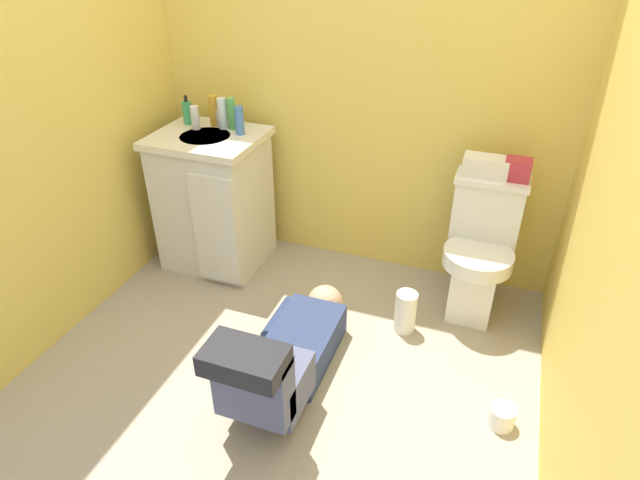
# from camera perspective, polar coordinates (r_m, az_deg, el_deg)

# --- Properties ---
(ground_plane) EXTENTS (2.83, 2.99, 0.04)m
(ground_plane) POSITION_cam_1_polar(r_m,az_deg,el_deg) (2.72, -3.22, -12.70)
(ground_plane) COLOR #A0927E
(wall_back) EXTENTS (2.49, 0.08, 2.40)m
(wall_back) POSITION_cam_1_polar(r_m,az_deg,el_deg) (3.00, 4.24, 18.47)
(wall_back) COLOR #E2C154
(wall_back) RESTS_ON ground_plane
(wall_left) EXTENTS (0.08, 1.99, 2.40)m
(wall_left) POSITION_cam_1_polar(r_m,az_deg,el_deg) (2.77, -28.38, 13.81)
(wall_left) COLOR #E2C154
(wall_left) RESTS_ON ground_plane
(wall_right) EXTENTS (0.08, 1.99, 2.40)m
(wall_right) POSITION_cam_1_polar(r_m,az_deg,el_deg) (1.93, 30.65, 6.65)
(wall_right) COLOR #E2C154
(wall_right) RESTS_ON ground_plane
(toilet) EXTENTS (0.36, 0.46, 0.75)m
(toilet) POSITION_cam_1_polar(r_m,az_deg,el_deg) (2.91, 16.63, -1.07)
(toilet) COLOR silver
(toilet) RESTS_ON ground_plane
(vanity_cabinet) EXTENTS (0.60, 0.53, 0.82)m
(vanity_cabinet) POSITION_cam_1_polar(r_m,az_deg,el_deg) (3.25, -11.21, 4.26)
(vanity_cabinet) COLOR silver
(vanity_cabinet) RESTS_ON ground_plane
(faucet) EXTENTS (0.02, 0.02, 0.10)m
(faucet) POSITION_cam_1_polar(r_m,az_deg,el_deg) (3.19, -10.77, 12.65)
(faucet) COLOR silver
(faucet) RESTS_ON vanity_cabinet
(person_plumber) EXTENTS (0.39, 1.06, 0.52)m
(person_plumber) POSITION_cam_1_polar(r_m,az_deg,el_deg) (2.47, -3.71, -12.07)
(person_plumber) COLOR navy
(person_plumber) RESTS_ON ground_plane
(tissue_box) EXTENTS (0.22, 0.11, 0.10)m
(tissue_box) POSITION_cam_1_polar(r_m,az_deg,el_deg) (2.80, 17.25, 7.53)
(tissue_box) COLOR silver
(tissue_box) RESTS_ON toilet
(toiletry_bag) EXTENTS (0.12, 0.09, 0.11)m
(toiletry_bag) POSITION_cam_1_polar(r_m,az_deg,el_deg) (2.80, 20.31, 7.06)
(toiletry_bag) COLOR #B22D3F
(toiletry_bag) RESTS_ON toilet
(soap_dispenser) EXTENTS (0.06, 0.06, 0.17)m
(soap_dispenser) POSITION_cam_1_polar(r_m,az_deg,el_deg) (3.27, -13.94, 13.06)
(soap_dispenser) COLOR #3A9D63
(soap_dispenser) RESTS_ON vanity_cabinet
(bottle_white) EXTENTS (0.05, 0.05, 0.13)m
(bottle_white) POSITION_cam_1_polar(r_m,az_deg,el_deg) (3.17, -13.16, 12.58)
(bottle_white) COLOR white
(bottle_white) RESTS_ON vanity_cabinet
(bottle_amber) EXTENTS (0.06, 0.06, 0.17)m
(bottle_amber) POSITION_cam_1_polar(r_m,az_deg,el_deg) (3.20, -11.21, 13.35)
(bottle_amber) COLOR gold
(bottle_amber) RESTS_ON vanity_cabinet
(bottle_clear) EXTENTS (0.05, 0.05, 0.17)m
(bottle_clear) POSITION_cam_1_polar(r_m,az_deg,el_deg) (3.14, -10.35, 13.12)
(bottle_clear) COLOR silver
(bottle_clear) RESTS_ON vanity_cabinet
(bottle_green) EXTENTS (0.05, 0.05, 0.18)m
(bottle_green) POSITION_cam_1_polar(r_m,az_deg,el_deg) (3.12, -9.39, 13.13)
(bottle_green) COLOR #4DA151
(bottle_green) RESTS_ON vanity_cabinet
(bottle_blue) EXTENTS (0.05, 0.05, 0.16)m
(bottle_blue) POSITION_cam_1_polar(r_m,az_deg,el_deg) (3.04, -8.59, 12.49)
(bottle_blue) COLOR #3C6CB1
(bottle_blue) RESTS_ON vanity_cabinet
(paper_towel_roll) EXTENTS (0.11, 0.11, 0.23)m
(paper_towel_roll) POSITION_cam_1_polar(r_m,az_deg,el_deg) (2.82, 9.10, -7.57)
(paper_towel_roll) COLOR white
(paper_towel_roll) RESTS_ON ground_plane
(toilet_paper_roll) EXTENTS (0.11, 0.11, 0.10)m
(toilet_paper_roll) POSITION_cam_1_polar(r_m,az_deg,el_deg) (2.51, 18.80, -17.37)
(toilet_paper_roll) COLOR white
(toilet_paper_roll) RESTS_ON ground_plane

